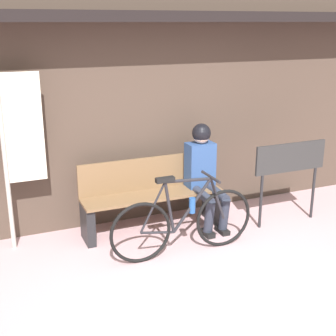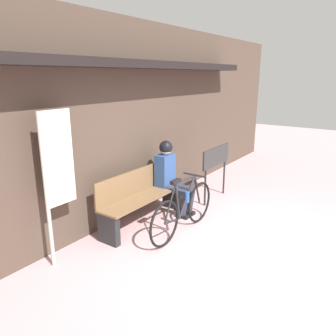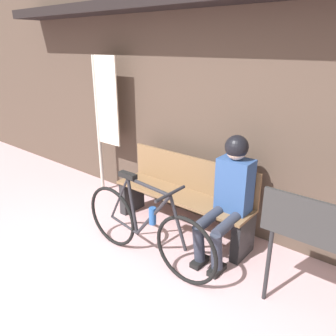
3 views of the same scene
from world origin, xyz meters
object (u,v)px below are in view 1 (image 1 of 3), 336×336
bicycle (184,222)px  banner_pole (18,141)px  person_seated (204,169)px  signboard (290,163)px  park_bench_near (151,197)px

bicycle → banner_pole: (-1.55, 0.87, 0.85)m
banner_pole → person_seated: bearing=-6.6°
bicycle → person_seated: (0.56, 0.63, 0.35)m
person_seated → bicycle: bearing=-131.4°
person_seated → signboard: size_ratio=1.22×
signboard → bicycle: bearing=-170.6°
bicycle → signboard: signboard is taller
person_seated → signboard: bearing=-20.5°
park_bench_near → banner_pole: bearing=175.2°
banner_pole → park_bench_near: bearing=-4.8°
bicycle → signboard: size_ratio=1.60×
signboard → banner_pole: bearing=168.8°
park_bench_near → bicycle: 0.76m
park_bench_near → signboard: size_ratio=1.64×
person_seated → signboard: 1.07m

